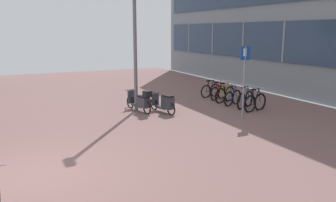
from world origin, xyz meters
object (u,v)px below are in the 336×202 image
(bicycle_rack_05, at_px, (211,90))
(scooter_near, at_px, (165,103))
(bicycle_rack_02, at_px, (233,98))
(bicycle_rack_01, at_px, (245,100))
(parking_sign, at_px, (244,74))
(bicycle_rack_00, at_px, (255,102))
(bicycle_rack_03, at_px, (225,95))
(scooter_mid, at_px, (141,101))
(lamp_post, at_px, (135,20))
(bicycle_rack_04, at_px, (218,92))

(bicycle_rack_05, xyz_separation_m, scooter_near, (-3.48, -2.04, 0.07))
(bicycle_rack_02, xyz_separation_m, scooter_near, (-3.33, -0.03, 0.06))
(bicycle_rack_01, relative_size, parking_sign, 0.49)
(bicycle_rack_02, relative_size, parking_sign, 0.46)
(bicycle_rack_00, bearing_deg, scooter_near, 159.32)
(bicycle_rack_03, distance_m, scooter_mid, 4.18)
(lamp_post, bearing_deg, scooter_near, -46.61)
(bicycle_rack_04, distance_m, lamp_post, 5.48)
(bicycle_rack_00, bearing_deg, bicycle_rack_04, 89.89)
(bicycle_rack_05, distance_m, parking_sign, 4.37)
(bicycle_rack_01, xyz_separation_m, parking_sign, (-1.16, -1.32, 1.29))
(bicycle_rack_01, relative_size, scooter_mid, 0.72)
(parking_sign, bearing_deg, lamp_post, 137.99)
(scooter_near, height_order, scooter_mid, scooter_mid)
(bicycle_rack_01, xyz_separation_m, bicycle_rack_05, (-0.01, 2.68, -0.03))
(bicycle_rack_00, bearing_deg, bicycle_rack_02, 95.83)
(bicycle_rack_01, bearing_deg, scooter_mid, 164.02)
(bicycle_rack_03, bearing_deg, parking_sign, -111.71)
(scooter_near, height_order, lamp_post, lamp_post)
(bicycle_rack_03, xyz_separation_m, bicycle_rack_05, (0.08, 1.34, -0.03))
(bicycle_rack_02, distance_m, parking_sign, 2.59)
(bicycle_rack_05, height_order, scooter_mid, scooter_mid)
(parking_sign, height_order, lamp_post, lamp_post)
(bicycle_rack_04, height_order, bicycle_rack_05, bicycle_rack_04)
(bicycle_rack_00, distance_m, bicycle_rack_01, 0.67)
(scooter_near, bearing_deg, parking_sign, -40.12)
(bicycle_rack_02, bearing_deg, scooter_mid, 172.37)
(bicycle_rack_04, height_order, lamp_post, lamp_post)
(bicycle_rack_01, height_order, bicycle_rack_02, bicycle_rack_01)
(bicycle_rack_03, distance_m, scooter_near, 3.46)
(bicycle_rack_05, height_order, parking_sign, parking_sign)
(bicycle_rack_05, bearing_deg, bicycle_rack_01, -89.77)
(bicycle_rack_05, bearing_deg, bicycle_rack_00, -90.09)
(bicycle_rack_02, bearing_deg, bicycle_rack_00, -84.17)
(scooter_mid, relative_size, lamp_post, 0.28)
(parking_sign, bearing_deg, bicycle_rack_01, 48.86)
(bicycle_rack_05, height_order, lamp_post, lamp_post)
(bicycle_rack_01, xyz_separation_m, bicycle_rack_02, (-0.15, 0.67, -0.02))
(bicycle_rack_03, bearing_deg, bicycle_rack_05, 86.40)
(bicycle_rack_00, xyz_separation_m, bicycle_rack_03, (-0.08, 2.01, -0.00))
(scooter_near, bearing_deg, bicycle_rack_02, 0.53)
(bicycle_rack_01, distance_m, bicycle_rack_05, 2.68)
(scooter_near, bearing_deg, lamp_post, 133.39)
(bicycle_rack_01, height_order, bicycle_rack_04, bicycle_rack_01)
(scooter_mid, xyz_separation_m, lamp_post, (-0.08, 0.33, 3.21))
(bicycle_rack_02, bearing_deg, bicycle_rack_01, -77.16)
(bicycle_rack_04, bearing_deg, parking_sign, -108.95)
(bicycle_rack_00, height_order, parking_sign, parking_sign)
(bicycle_rack_05, bearing_deg, bicycle_rack_02, -94.05)
(bicycle_rack_03, distance_m, lamp_post, 5.39)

